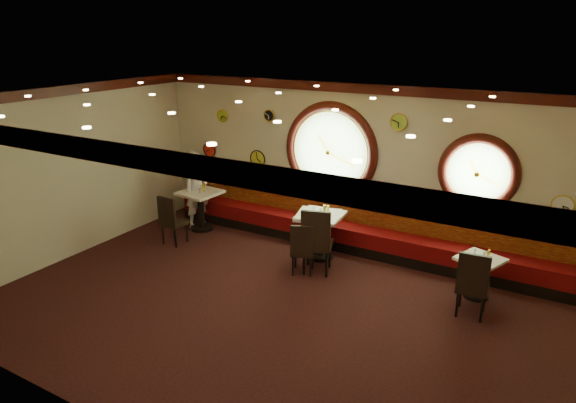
# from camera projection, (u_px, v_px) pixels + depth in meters

# --- Properties ---
(floor) EXTENTS (9.00, 6.00, 0.00)m
(floor) POSITION_uv_depth(u_px,v_px,m) (279.00, 310.00, 7.96)
(floor) COLOR black
(floor) RESTS_ON ground
(ceiling) EXTENTS (9.00, 6.00, 0.02)m
(ceiling) POSITION_uv_depth(u_px,v_px,m) (278.00, 103.00, 6.93)
(ceiling) COLOR gold
(ceiling) RESTS_ON wall_back
(wall_back) EXTENTS (9.00, 0.02, 3.20)m
(wall_back) POSITION_uv_depth(u_px,v_px,m) (359.00, 168.00, 9.91)
(wall_back) COLOR beige
(wall_back) RESTS_ON floor
(wall_front) EXTENTS (9.00, 0.02, 3.20)m
(wall_front) POSITION_uv_depth(u_px,v_px,m) (120.00, 305.00, 4.98)
(wall_front) COLOR beige
(wall_front) RESTS_ON floor
(wall_left) EXTENTS (0.02, 6.00, 3.20)m
(wall_left) POSITION_uv_depth(u_px,v_px,m) (72.00, 172.00, 9.57)
(wall_left) COLOR beige
(wall_left) RESTS_ON floor
(molding_back) EXTENTS (9.00, 0.10, 0.18)m
(molding_back) POSITION_uv_depth(u_px,v_px,m) (361.00, 88.00, 9.38)
(molding_back) COLOR #3B0F0A
(molding_back) RESTS_ON wall_back
(molding_front) EXTENTS (9.00, 0.10, 0.18)m
(molding_front) POSITION_uv_depth(u_px,v_px,m) (107.00, 152.00, 4.54)
(molding_front) COLOR #3B0F0A
(molding_front) RESTS_ON wall_back
(molding_left) EXTENTS (0.10, 6.00, 0.18)m
(molding_left) POSITION_uv_depth(u_px,v_px,m) (63.00, 90.00, 9.07)
(molding_left) COLOR #3B0F0A
(molding_left) RESTS_ON wall_back
(banquette_base) EXTENTS (8.00, 0.55, 0.20)m
(banquette_base) POSITION_uv_depth(u_px,v_px,m) (350.00, 244.00, 10.16)
(banquette_base) COLOR black
(banquette_base) RESTS_ON floor
(banquette_seat) EXTENTS (8.00, 0.55, 0.30)m
(banquette_seat) POSITION_uv_depth(u_px,v_px,m) (350.00, 232.00, 10.08)
(banquette_seat) COLOR #5E080B
(banquette_seat) RESTS_ON banquette_base
(banquette_back) EXTENTS (8.00, 0.10, 0.55)m
(banquette_back) POSITION_uv_depth(u_px,v_px,m) (355.00, 210.00, 10.13)
(banquette_back) COLOR #610A07
(banquette_back) RESTS_ON wall_back
(porthole_left_glass) EXTENTS (1.66, 0.02, 1.66)m
(porthole_left_glass) POSITION_uv_depth(u_px,v_px,m) (331.00, 151.00, 10.11)
(porthole_left_glass) COLOR #A0D57F
(porthole_left_glass) RESTS_ON wall_back
(porthole_left_frame) EXTENTS (1.98, 0.18, 1.98)m
(porthole_left_frame) POSITION_uv_depth(u_px,v_px,m) (330.00, 152.00, 10.09)
(porthole_left_frame) COLOR #3B0F0A
(porthole_left_frame) RESTS_ON wall_back
(porthole_left_ring) EXTENTS (1.61, 0.03, 1.61)m
(porthole_left_ring) POSITION_uv_depth(u_px,v_px,m) (330.00, 152.00, 10.07)
(porthole_left_ring) COLOR gold
(porthole_left_ring) RESTS_ON wall_back
(porthole_right_glass) EXTENTS (1.10, 0.02, 1.10)m
(porthole_right_glass) POSITION_uv_depth(u_px,v_px,m) (478.00, 173.00, 8.80)
(porthole_right_glass) COLOR #A0D57F
(porthole_right_glass) RESTS_ON wall_back
(porthole_right_frame) EXTENTS (1.38, 0.18, 1.38)m
(porthole_right_frame) POSITION_uv_depth(u_px,v_px,m) (478.00, 173.00, 8.78)
(porthole_right_frame) COLOR #3B0F0A
(porthole_right_frame) RESTS_ON wall_back
(porthole_right_ring) EXTENTS (1.09, 0.03, 1.09)m
(porthole_right_ring) POSITION_uv_depth(u_px,v_px,m) (478.00, 173.00, 8.76)
(porthole_right_ring) COLOR gold
(porthole_right_ring) RESTS_ON wall_back
(wall_clock_0) EXTENTS (0.24, 0.03, 0.24)m
(wall_clock_0) POSITION_uv_depth(u_px,v_px,m) (269.00, 116.00, 10.55)
(wall_clock_0) COLOR black
(wall_clock_0) RESTS_ON wall_back
(wall_clock_1) EXTENTS (0.34, 0.03, 0.34)m
(wall_clock_1) POSITION_uv_depth(u_px,v_px,m) (563.00, 206.00, 8.24)
(wall_clock_1) COLOR white
(wall_clock_1) RESTS_ON wall_back
(wall_clock_2) EXTENTS (0.32, 0.03, 0.32)m
(wall_clock_2) POSITION_uv_depth(u_px,v_px,m) (210.00, 150.00, 11.59)
(wall_clock_2) COLOR red
(wall_clock_2) RESTS_ON wall_back
(wall_clock_3) EXTENTS (0.24, 0.03, 0.24)m
(wall_clock_3) POSITION_uv_depth(u_px,v_px,m) (399.00, 195.00, 9.60)
(wall_clock_3) COLOR #D84819
(wall_clock_3) RESTS_ON wall_back
(wall_clock_4) EXTENTS (0.20, 0.03, 0.20)m
(wall_clock_4) POSITION_uv_depth(u_px,v_px,m) (274.00, 175.00, 10.90)
(wall_clock_4) COLOR white
(wall_clock_4) RESTS_ON wall_back
(wall_clock_5) EXTENTS (0.30, 0.03, 0.30)m
(wall_clock_5) POSITION_uv_depth(u_px,v_px,m) (399.00, 122.00, 9.21)
(wall_clock_5) COLOR #9ACA3F
(wall_clock_5) RESTS_ON wall_back
(wall_clock_6) EXTENTS (0.36, 0.03, 0.36)m
(wall_clock_6) POSITION_uv_depth(u_px,v_px,m) (258.00, 159.00, 10.99)
(wall_clock_6) COLOR gold
(wall_clock_6) RESTS_ON wall_back
(wall_clock_7) EXTENTS (0.26, 0.03, 0.26)m
(wall_clock_7) POSITION_uv_depth(u_px,v_px,m) (222.00, 116.00, 11.15)
(wall_clock_7) COLOR #A3C527
(wall_clock_7) RESTS_ON wall_back
(table_a) EXTENTS (0.86, 0.86, 0.86)m
(table_a) POSITION_uv_depth(u_px,v_px,m) (201.00, 206.00, 11.01)
(table_a) COLOR black
(table_a) RESTS_ON floor
(table_b) EXTENTS (0.96, 0.96, 0.86)m
(table_b) POSITION_uv_depth(u_px,v_px,m) (318.00, 230.00, 9.68)
(table_b) COLOR black
(table_b) RESTS_ON floor
(table_c) EXTENTS (0.86, 0.86, 0.87)m
(table_c) POSITION_uv_depth(u_px,v_px,m) (320.00, 230.00, 9.63)
(table_c) COLOR black
(table_c) RESTS_ON floor
(table_d) EXTENTS (0.81, 0.81, 0.69)m
(table_d) POSITION_uv_depth(u_px,v_px,m) (479.00, 273.00, 8.22)
(table_d) COLOR black
(table_d) RESTS_ON floor
(chair_a) EXTENTS (0.43, 0.43, 0.63)m
(chair_a) POSITION_uv_depth(u_px,v_px,m) (170.00, 217.00, 10.21)
(chair_a) COLOR black
(chair_a) RESTS_ON floor
(chair_b) EXTENTS (0.51, 0.51, 0.59)m
(chair_b) POSITION_uv_depth(u_px,v_px,m) (302.00, 246.00, 8.96)
(chair_b) COLOR black
(chair_b) RESTS_ON floor
(chair_c) EXTENTS (0.64, 0.64, 0.75)m
(chair_c) POSITION_uv_depth(u_px,v_px,m) (317.00, 237.00, 8.93)
(chair_c) COLOR black
(chair_c) RESTS_ON floor
(chair_d) EXTENTS (0.48, 0.48, 0.66)m
(chair_d) POSITION_uv_depth(u_px,v_px,m) (473.00, 281.00, 7.58)
(chair_d) COLOR black
(chair_d) RESTS_ON floor
(condiment_a_salt) EXTENTS (0.04, 0.04, 0.10)m
(condiment_a_salt) POSITION_uv_depth(u_px,v_px,m) (200.00, 187.00, 11.02)
(condiment_a_salt) COLOR silver
(condiment_a_salt) RESTS_ON table_a
(condiment_b_salt) EXTENTS (0.04, 0.04, 0.10)m
(condiment_b_salt) POSITION_uv_depth(u_px,v_px,m) (314.00, 209.00, 9.71)
(condiment_b_salt) COLOR silver
(condiment_b_salt) RESTS_ON table_b
(condiment_c_salt) EXTENTS (0.04, 0.04, 0.11)m
(condiment_c_salt) POSITION_uv_depth(u_px,v_px,m) (320.00, 211.00, 9.56)
(condiment_c_salt) COLOR #BBBBBF
(condiment_c_salt) RESTS_ON table_c
(condiment_d_salt) EXTENTS (0.04, 0.04, 0.10)m
(condiment_d_salt) POSITION_uv_depth(u_px,v_px,m) (475.00, 252.00, 8.24)
(condiment_d_salt) COLOR silver
(condiment_d_salt) RESTS_ON table_d
(condiment_a_pepper) EXTENTS (0.04, 0.04, 0.11)m
(condiment_a_pepper) POSITION_uv_depth(u_px,v_px,m) (200.00, 190.00, 10.80)
(condiment_a_pepper) COLOR silver
(condiment_a_pepper) RESTS_ON table_a
(condiment_b_pepper) EXTENTS (0.03, 0.03, 0.09)m
(condiment_b_pepper) POSITION_uv_depth(u_px,v_px,m) (319.00, 213.00, 9.50)
(condiment_b_pepper) COLOR silver
(condiment_b_pepper) RESTS_ON table_b
(condiment_c_pepper) EXTENTS (0.03, 0.03, 0.10)m
(condiment_c_pepper) POSITION_uv_depth(u_px,v_px,m) (323.00, 213.00, 9.43)
(condiment_c_pepper) COLOR silver
(condiment_c_pepper) RESTS_ON table_c
(condiment_d_pepper) EXTENTS (0.04, 0.04, 0.10)m
(condiment_d_pepper) POSITION_uv_depth(u_px,v_px,m) (484.00, 255.00, 8.11)
(condiment_d_pepper) COLOR silver
(condiment_d_pepper) RESTS_ON table_d
(condiment_a_bottle) EXTENTS (0.06, 0.06, 0.18)m
(condiment_a_bottle) POSITION_uv_depth(u_px,v_px,m) (204.00, 187.00, 10.90)
(condiment_a_bottle) COLOR yellow
(condiment_a_bottle) RESTS_ON table_a
(condiment_b_bottle) EXTENTS (0.05, 0.05, 0.15)m
(condiment_b_bottle) POSITION_uv_depth(u_px,v_px,m) (328.00, 210.00, 9.60)
(condiment_b_bottle) COLOR yellow
(condiment_b_bottle) RESTS_ON table_b
(condiment_c_bottle) EXTENTS (0.06, 0.06, 0.18)m
(condiment_c_bottle) POSITION_uv_depth(u_px,v_px,m) (325.00, 210.00, 9.50)
(condiment_c_bottle) COLOR gold
(condiment_c_bottle) RESTS_ON table_c
(condiment_d_bottle) EXTENTS (0.04, 0.04, 0.14)m
(condiment_d_bottle) POSITION_uv_depth(u_px,v_px,m) (489.00, 254.00, 8.11)
(condiment_d_bottle) COLOR gold
(condiment_d_bottle) RESTS_ON table_d
(waiter) EXTENTS (0.54, 0.69, 1.69)m
(waiter) POSITION_uv_depth(u_px,v_px,m) (197.00, 190.00, 11.10)
(waiter) COLOR white
(waiter) RESTS_ON floor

